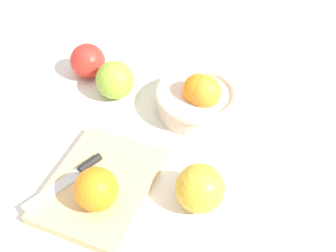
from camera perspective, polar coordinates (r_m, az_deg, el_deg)
name	(u,v)px	position (r m, az deg, el deg)	size (l,w,h in m)	color
ground_plane	(117,160)	(0.72, -7.68, -5.07)	(2.40, 2.40, 0.00)	silver
bowl	(198,98)	(0.78, 4.48, 4.26)	(0.17, 0.17, 0.10)	beige
cutting_board	(101,185)	(0.68, -10.04, -8.66)	(0.22, 0.17, 0.02)	#DBB77F
orange_on_board	(96,189)	(0.62, -10.69, -9.25)	(0.07, 0.07, 0.07)	orange
knife	(75,174)	(0.69, -13.78, -7.04)	(0.15, 0.09, 0.01)	silver
apple_front_left	(115,80)	(0.83, -7.93, 6.82)	(0.08, 0.08, 0.08)	#8EB738
apple_back_right	(200,188)	(0.63, 4.79, -9.25)	(0.08, 0.08, 0.08)	gold
apple_front_left_2	(88,61)	(0.89, -11.90, 9.48)	(0.08, 0.08, 0.08)	red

